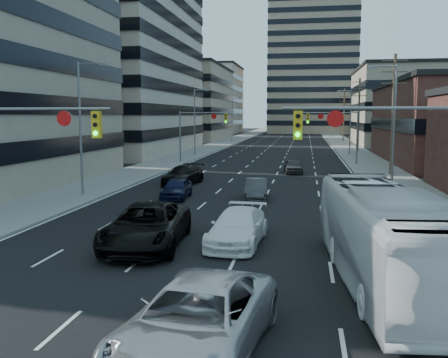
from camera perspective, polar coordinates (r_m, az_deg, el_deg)
ground at (r=13.50m, az=-11.11°, el=-17.05°), size 400.00×400.00×0.00m
road_surface at (r=141.68m, az=7.52°, el=5.02°), size 18.00×300.00×0.02m
sidewalk_left at (r=142.50m, az=2.88°, el=5.12°), size 5.00×300.00×0.15m
sidewalk_right at (r=141.78m, az=12.19°, el=4.95°), size 5.00×300.00×0.15m
office_left_mid at (r=78.55m, az=-14.75°, el=13.27°), size 26.00×34.00×28.00m
office_left_far at (r=115.09m, az=-5.06°, el=8.52°), size 20.00×30.00×16.00m
office_right_far at (r=101.62m, az=21.17°, el=7.66°), size 22.00×28.00×14.00m
apartment_tower at (r=163.20m, az=10.12°, el=15.48°), size 26.00×26.00×58.00m
bg_block_left at (r=154.99m, az=-2.82°, el=8.96°), size 24.00×24.00×20.00m
bg_block_right at (r=144.17m, az=20.48°, el=7.05°), size 22.00×22.00×12.00m
signal_near_left at (r=22.85m, az=-22.03°, el=3.74°), size 6.59×0.33×6.00m
signal_near_right at (r=19.77m, az=18.18°, el=3.44°), size 6.59×0.33×6.00m
signal_far_left at (r=57.79m, az=-2.81°, el=6.09°), size 6.09×0.33×6.00m
signal_far_right at (r=56.60m, az=12.67°, el=5.89°), size 6.09×0.33×6.00m
utility_pole_block at (r=48.14m, az=18.76°, el=7.22°), size 2.20×0.28×11.00m
utility_pole_midblock at (r=77.89m, az=15.15°, el=7.25°), size 2.20×0.28×11.00m
utility_pole_distant at (r=107.78m, az=13.54°, el=7.25°), size 2.20×0.28×11.00m
streetlight_left_near at (r=34.78m, az=-15.89°, el=6.24°), size 2.03×0.22×9.00m
streetlight_left_mid at (r=68.12m, az=-3.24°, el=6.90°), size 2.03×0.22×9.00m
streetlight_left_far at (r=102.57m, az=1.03°, el=7.05°), size 2.03×0.22×9.00m
streetlight_right_near at (r=36.98m, az=18.63°, el=6.19°), size 2.03×0.22×9.00m
streetlight_right_far at (r=71.75m, az=14.13°, el=6.71°), size 2.03×0.22×9.00m
black_pickup at (r=21.32m, az=-8.84°, el=-5.33°), size 3.52×6.72×1.81m
white_van at (r=21.51m, az=1.58°, el=-5.55°), size 2.43×5.29×1.50m
silver_suv at (r=11.89m, az=-3.12°, el=-15.90°), size 3.56×6.45×1.71m
transit_bus at (r=17.25m, az=17.80°, el=-6.23°), size 3.77×11.71×3.20m
sedan_blue at (r=33.32m, az=-5.46°, el=-1.08°), size 1.80×4.13×1.39m
sedan_grey_center at (r=33.07m, az=3.71°, el=-1.16°), size 1.68×4.16×1.34m
sedan_black_far at (r=39.96m, az=-4.69°, el=0.43°), size 2.80×5.50×1.53m
sedan_grey_right at (r=48.12m, az=7.91°, el=1.48°), size 2.08×4.28×1.41m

